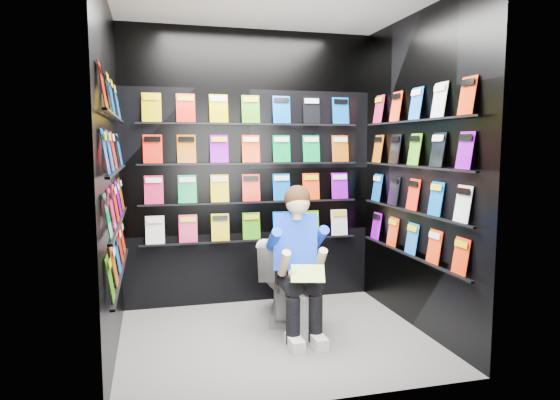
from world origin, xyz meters
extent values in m
plane|color=slate|center=(0.00, 0.00, 0.00)|extent=(2.40, 2.40, 0.00)
cube|color=black|center=(0.00, 1.00, 1.30)|extent=(2.40, 0.04, 2.60)
cube|color=black|center=(0.00, -1.00, 1.30)|extent=(2.40, 0.04, 2.60)
cube|color=black|center=(-1.20, 0.00, 1.30)|extent=(0.04, 2.00, 2.60)
cube|color=black|center=(1.20, 0.00, 1.30)|extent=(0.04, 2.00, 2.60)
imported|color=white|center=(0.18, 0.49, 0.37)|extent=(0.61, 0.84, 0.73)
cube|color=silver|center=(0.27, 0.10, 0.16)|extent=(0.38, 0.48, 0.31)
cube|color=silver|center=(0.27, 0.10, 0.33)|extent=(0.40, 0.50, 0.03)
cube|color=#18A01D|center=(0.18, -0.24, 0.58)|extent=(0.28, 0.21, 0.10)
camera|label=1|loc=(-0.92, -3.68, 1.53)|focal=32.00mm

